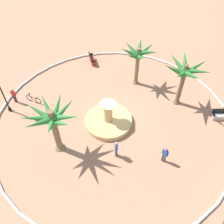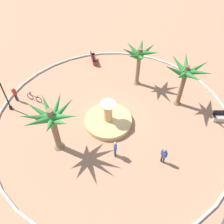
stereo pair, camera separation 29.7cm
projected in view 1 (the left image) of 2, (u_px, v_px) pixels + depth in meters
The scene contains 13 objects.
ground_plane at pixel (114, 118), 21.11m from camera, with size 80.00×80.00×0.00m, color tan.
plaza_curb at pixel (114, 118), 21.03m from camera, with size 20.94×20.94×0.20m, color silver.
fountain at pixel (108, 120), 20.53m from camera, with size 4.14×4.14×2.34m.
palm_tree_near_fountain at pixel (138, 56), 22.10m from camera, with size 3.52×3.62×4.34m.
palm_tree_by_curb at pixel (52, 120), 16.50m from camera, with size 4.17×4.16×4.53m.
palm_tree_mid_plaza at pixel (185, 73), 19.92m from camera, with size 3.99×4.13×4.59m.
bench_east at pixel (92, 60), 26.73m from camera, with size 1.38×1.57×1.00m.
bench_west at pixel (221, 116), 20.87m from camera, with size 1.36×1.58×1.00m.
lamppost at pixel (1, 89), 19.91m from camera, with size 0.32×0.32×4.40m.
bicycle_red_frame at pixel (34, 99), 22.27m from camera, with size 0.54×1.69×0.94m.
person_cyclist_helmet at pixel (14, 95), 21.91m from camera, with size 0.30×0.50×1.60m.
person_cyclist_photo at pixel (116, 148), 17.77m from camera, with size 0.39×0.41×1.71m.
person_pedestrian_stroll at pixel (165, 154), 17.46m from camera, with size 0.23×0.53×1.65m.
Camera 1 is at (11.32, 8.25, 15.80)m, focal length 37.84 mm.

